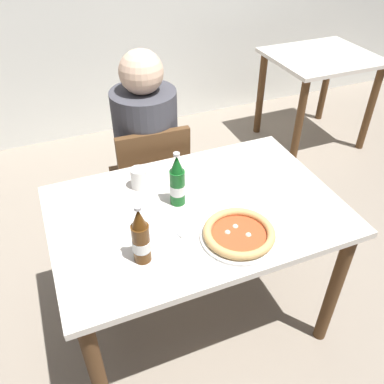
# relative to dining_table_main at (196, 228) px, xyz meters

# --- Properties ---
(ground_plane) EXTENTS (8.00, 8.00, 0.00)m
(ground_plane) POSITION_rel_dining_table_main_xyz_m (0.00, 0.00, -0.64)
(ground_plane) COLOR gray
(dining_table_main) EXTENTS (1.20, 0.80, 0.75)m
(dining_table_main) POSITION_rel_dining_table_main_xyz_m (0.00, 0.00, 0.00)
(dining_table_main) COLOR silver
(dining_table_main) RESTS_ON ground_plane
(chair_behind_table) EXTENTS (0.42, 0.42, 0.85)m
(chair_behind_table) POSITION_rel_dining_table_main_xyz_m (-0.02, 0.61, -0.15)
(chair_behind_table) COLOR brown
(chair_behind_table) RESTS_ON ground_plane
(diner_seated) EXTENTS (0.34, 0.34, 1.21)m
(diner_seated) POSITION_rel_dining_table_main_xyz_m (-0.02, 0.66, -0.05)
(diner_seated) COLOR #2D3342
(diner_seated) RESTS_ON ground_plane
(dining_table_background) EXTENTS (0.80, 0.70, 0.75)m
(dining_table_background) POSITION_rel_dining_table_main_xyz_m (1.62, 1.33, -0.04)
(dining_table_background) COLOR silver
(dining_table_background) RESTS_ON ground_plane
(pizza_margherita_near) EXTENTS (0.30, 0.30, 0.04)m
(pizza_margherita_near) POSITION_rel_dining_table_main_xyz_m (0.08, -0.22, 0.14)
(pizza_margherita_near) COLOR white
(pizza_margherita_near) RESTS_ON dining_table_main
(beer_bottle_left) EXTENTS (0.07, 0.07, 0.25)m
(beer_bottle_left) POSITION_rel_dining_table_main_xyz_m (-0.06, 0.07, 0.22)
(beer_bottle_left) COLOR #14591E
(beer_bottle_left) RESTS_ON dining_table_main
(beer_bottle_center) EXTENTS (0.07, 0.07, 0.25)m
(beer_bottle_center) POSITION_rel_dining_table_main_xyz_m (-0.29, -0.19, 0.22)
(beer_bottle_center) COLOR #512D0F
(beer_bottle_center) RESTS_ON dining_table_main
(napkin_with_cutlery) EXTENTS (0.22, 0.22, 0.01)m
(napkin_with_cutlery) POSITION_rel_dining_table_main_xyz_m (-0.18, -0.05, 0.12)
(napkin_with_cutlery) COLOR white
(napkin_with_cutlery) RESTS_ON dining_table_main
(paper_cup) EXTENTS (0.07, 0.07, 0.09)m
(paper_cup) POSITION_rel_dining_table_main_xyz_m (-0.18, 0.23, 0.16)
(paper_cup) COLOR white
(paper_cup) RESTS_ON dining_table_main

